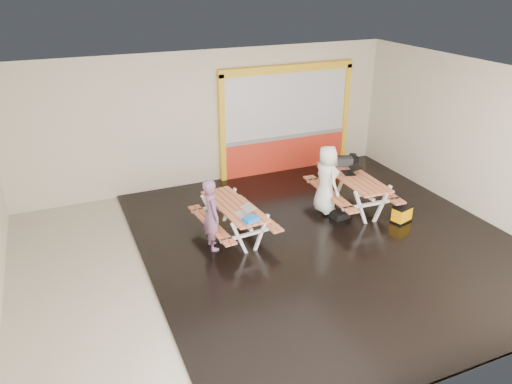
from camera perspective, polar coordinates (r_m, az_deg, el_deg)
name	(u,v)px	position (r m, az deg, el deg)	size (l,w,h in m)	color
room	(275,174)	(9.20, 2.21, 2.12)	(10.02, 8.02, 3.52)	#BCB29F
deck	(327,240)	(10.50, 8.27, -5.61)	(7.50, 7.98, 0.05)	black
kiosk	(286,122)	(13.55, 3.54, 8.14)	(3.88, 0.16, 3.00)	red
picnic_table_left	(234,213)	(10.28, -2.61, -2.46)	(1.49, 2.05, 0.77)	#D1754B
picnic_table_right	(352,184)	(11.71, 11.18, 0.97)	(1.55, 2.23, 0.88)	#D1754B
person_left	(212,214)	(9.77, -5.22, -2.63)	(0.55, 0.36, 1.51)	#7C5273
person_right	(327,179)	(11.23, 8.24, 1.48)	(0.78, 0.50, 1.59)	white
laptop_left	(244,212)	(9.80, -1.35, -2.34)	(0.41, 0.38, 0.15)	silver
laptop_right	(351,171)	(11.75, 11.01, 2.43)	(0.47, 0.44, 0.17)	black
blue_pouch	(251,219)	(9.53, -0.60, -3.20)	(0.29, 0.20, 0.09)	blue
toolbox	(343,162)	(12.16, 10.12, 3.53)	(0.51, 0.38, 0.27)	black
backpack	(352,163)	(12.61, 11.16, 3.36)	(0.30, 0.22, 0.46)	black
dark_case	(340,215)	(11.39, 9.81, -2.61)	(0.40, 0.30, 0.15)	black
fluke_bag	(402,214)	(11.49, 16.67, -2.49)	(0.51, 0.40, 0.38)	black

